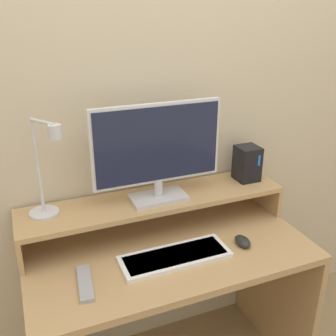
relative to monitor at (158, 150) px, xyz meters
name	(u,v)px	position (x,y,z in m)	size (l,w,h in m)	color
wall_back	(141,103)	(-0.01, 0.18, 0.15)	(6.00, 0.05, 2.50)	beige
desk	(170,290)	(-0.01, -0.15, -0.59)	(1.15, 0.59, 0.72)	tan
monitor_shelf	(155,203)	(-0.01, 0.02, -0.25)	(1.15, 0.25, 0.15)	tan
monitor	(158,150)	(0.00, 0.00, 0.00)	(0.55, 0.13, 0.42)	#BCBCC1
desk_lamp	(46,177)	(-0.44, 0.01, -0.05)	(0.15, 0.18, 0.39)	silver
router_dock	(247,163)	(0.46, 0.03, -0.14)	(0.10, 0.11, 0.16)	black
keyboard	(175,256)	(-0.02, -0.22, -0.37)	(0.44, 0.16, 0.02)	white
mouse	(243,241)	(0.28, -0.24, -0.36)	(0.06, 0.09, 0.03)	black
remote_control	(85,283)	(-0.37, -0.24, -0.37)	(0.07, 0.20, 0.02)	#99999E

